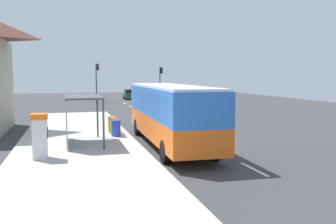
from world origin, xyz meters
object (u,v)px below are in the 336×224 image
Objects in this scene: recycling_bin_red at (113,125)px; recycling_bin_orange at (112,124)px; white_van at (147,95)px; traffic_light_far_side at (97,77)px; traffic_light_near_side at (161,79)px; bus_shelter at (77,107)px; recycling_bin_green at (115,127)px; sedan_near at (130,94)px; recycling_bin_blue at (116,128)px; bus at (170,111)px; ticket_machine at (40,136)px.

recycling_bin_red is 1.00× the size of recycling_bin_orange.
white_van is 1.00× the size of traffic_light_far_side.
traffic_light_near_side is 1.21× the size of bus_shelter.
recycling_bin_green is at bearing -92.21° from traffic_light_far_side.
traffic_light_far_side is (1.10, 28.47, 2.83)m from recycling_bin_green.
sedan_near is 4.73× the size of recycling_bin_blue.
recycling_bin_blue is at bearing -90.00° from recycling_bin_orange.
recycling_bin_green is 0.18× the size of traffic_light_far_side.
recycling_bin_red is (-2.49, 4.15, -1.19)m from bus.
ticket_machine is (-10.25, -26.81, -0.17)m from white_van.
recycling_bin_green is (-6.40, -21.16, -0.69)m from white_van.
bus is 38.36m from sedan_near.
bus is at bearing -96.00° from sedan_near.
sedan_near is 0.93× the size of traffic_light_near_side.
bus reaches higher than sedan_near.
bus is 2.77× the size of bus_shelter.
recycling_bin_blue and recycling_bin_orange have the same top height.
bus is 11.64× the size of recycling_bin_orange.
traffic_light_far_side reaches higher than recycling_bin_green.
recycling_bin_red is at bearing 55.86° from bus_shelter.
traffic_light_near_side reaches higher than bus_shelter.
sedan_near is at bearing 114.56° from traffic_light_near_side.
ticket_machine reaches higher than recycling_bin_orange.
bus is at bearing -47.90° from recycling_bin_blue.
recycling_bin_green is 3.68m from bus_shelter.
recycling_bin_blue is 1.00× the size of recycling_bin_orange.
recycling_bin_orange is at bearing 90.00° from recycling_bin_green.
traffic_light_far_side reaches higher than recycling_bin_orange.
recycling_bin_orange is 27.24m from traffic_light_far_side.
sedan_near is at bearing 79.18° from recycling_bin_red.
traffic_light_far_side reaches higher than bus_shelter.
bus reaches higher than recycling_bin_red.
recycling_bin_red is at bearing -107.37° from white_van.
recycling_bin_green is at bearing 55.78° from ticket_machine.
bus is 31.98m from traffic_light_near_side.
traffic_light_near_side is at bearing 70.68° from recycling_bin_green.
white_van is at bearing 70.04° from bus_shelter.
white_van is at bearing 73.68° from recycling_bin_blue.
traffic_light_near_side is at bearing -5.31° from traffic_light_far_side.
ticket_machine is 7.45m from recycling_bin_red.
traffic_light_far_side is (1.10, 29.17, 2.83)m from recycling_bin_blue.
bus_shelter is (-2.21, -2.56, 1.44)m from recycling_bin_green.
recycling_bin_red is at bearing -109.78° from traffic_light_near_side.
bus is 2.29× the size of traffic_light_near_side.
recycling_bin_orange is at bearing -92.32° from traffic_light_far_side.
ticket_machine is at bearing -160.83° from bus.
traffic_light_far_side reaches higher than traffic_light_near_side.
bus is at bearing -10.73° from bus_shelter.
sedan_near is 8.66m from traffic_light_far_side.
sedan_near is at bearing 79.60° from recycling_bin_blue.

